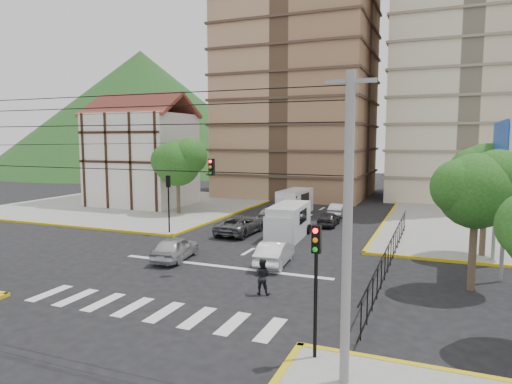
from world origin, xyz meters
The scene contains 25 objects.
ground centered at (0.00, 0.00, 0.00)m, with size 160.00×160.00×0.00m, color black.
sidewalk_nw centered at (-20.00, 20.00, 0.07)m, with size 26.00×26.00×0.15m, color gray.
crosswalk_stripes centered at (0.00, -6.00, 0.01)m, with size 12.00×2.40×0.01m, color silver.
stop_line centered at (0.00, 1.20, 0.01)m, with size 13.00×0.40×0.01m, color silver.
tower_tan centered at (-6.00, 36.00, 24.00)m, with size 18.00×16.00×48.00m, color #936949.
tudor_building centered at (-19.00, 20.00, 5.25)m, with size 10.80×8.05×12.23m.
distant_hill centered at (-55.00, 70.00, 14.00)m, with size 70.00×70.00×28.00m, color #21501A.
park_fence centered at (9.00, 4.50, 0.00)m, with size 0.10×22.50×1.66m, color black, non-canonical shape.
billboard centered at (14.45, 6.00, 6.00)m, with size 0.36×6.20×8.10m.
tree_park_a centered at (13.08, 2.01, 5.01)m, with size 4.41×3.60×6.83m.
tree_park_c centered at (14.09, 9.01, 5.34)m, with size 4.65×3.80×7.25m.
tree_tudor centered at (-11.90, 16.01, 5.22)m, with size 5.39×4.40×7.43m.
traffic_light_se centered at (7.80, -7.80, 3.11)m, with size 0.28×0.22×4.40m.
traffic_light_nw centered at (-7.80, 7.80, 3.11)m, with size 0.28×0.22×4.40m.
traffic_light_hanging centered at (0.00, -2.04, 5.90)m, with size 18.00×9.12×0.92m.
utility_pole_se centered at (9.00, -9.00, 4.77)m, with size 1.40×0.28×9.00m.
van_right_lane centered at (1.11, 9.92, 1.20)m, with size 2.49×5.60×2.47m.
van_left_lane centered at (-1.74, 20.65, 1.15)m, with size 2.40×5.37×2.36m.
car_silver_front_left centered at (-3.34, 1.51, 0.72)m, with size 1.70×4.24×1.44m, color silver.
car_white_front_right centered at (2.65, 2.72, 0.71)m, with size 1.50×4.30×1.42m, color white.
car_grey_mid_left centered at (-2.73, 9.90, 0.73)m, with size 2.43×5.28×1.47m, color #57595E.
car_silver_rear_left centered at (-2.30, 15.63, 0.65)m, with size 1.82×4.48×1.30m, color #A5A5AA.
car_darkgrey_mid_right centered at (2.85, 15.68, 0.62)m, with size 1.46×3.64×1.24m, color #292A2C.
car_white_rear_right centered at (2.51, 21.16, 0.61)m, with size 1.29×3.71×1.22m, color silver.
pedestrian_crosswalk centered at (3.81, -2.34, 0.85)m, with size 0.83×0.65×1.70m, color black.
Camera 1 is at (11.35, -21.77, 7.26)m, focal length 32.00 mm.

